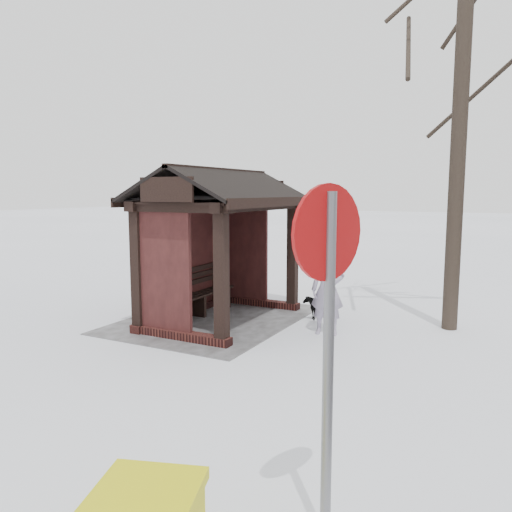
{
  "coord_description": "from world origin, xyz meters",
  "views": [
    {
      "loc": [
        8.53,
        5.22,
        2.62
      ],
      "look_at": [
        0.05,
        0.8,
        1.39
      ],
      "focal_mm": 35.0,
      "sensor_mm": 36.0,
      "label": 1
    }
  ],
  "objects_px": {
    "bus_shelter": "(215,215)",
    "road_sign": "(327,295)",
    "pedestrian": "(328,290)",
    "dog": "(315,306)"
  },
  "relations": [
    {
      "from": "bus_shelter",
      "to": "dog",
      "type": "xyz_separation_m",
      "value": [
        -1.07,
        1.76,
        -1.91
      ]
    },
    {
      "from": "bus_shelter",
      "to": "road_sign",
      "type": "bearing_deg",
      "value": 38.9
    },
    {
      "from": "bus_shelter",
      "to": "pedestrian",
      "type": "distance_m",
      "value": 2.73
    },
    {
      "from": "pedestrian",
      "to": "road_sign",
      "type": "bearing_deg",
      "value": -79.81
    },
    {
      "from": "pedestrian",
      "to": "dog",
      "type": "height_order",
      "value": "pedestrian"
    },
    {
      "from": "bus_shelter",
      "to": "dog",
      "type": "relative_size",
      "value": 5.97
    },
    {
      "from": "dog",
      "to": "pedestrian",
      "type": "bearing_deg",
      "value": -52.67
    },
    {
      "from": "bus_shelter",
      "to": "road_sign",
      "type": "distance_m",
      "value": 6.74
    },
    {
      "from": "dog",
      "to": "bus_shelter",
      "type": "bearing_deg",
      "value": -143.05
    },
    {
      "from": "pedestrian",
      "to": "road_sign",
      "type": "relative_size",
      "value": 0.62
    }
  ]
}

